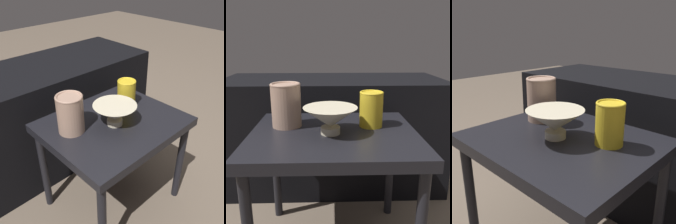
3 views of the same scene
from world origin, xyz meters
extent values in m
cube|color=black|center=(0.00, 0.00, 0.49)|extent=(0.61, 0.51, 0.04)
cylinder|color=black|center=(-0.27, -0.22, 0.24)|extent=(0.04, 0.04, 0.47)
cylinder|color=black|center=(-0.27, 0.22, 0.24)|extent=(0.04, 0.04, 0.47)
cylinder|color=black|center=(0.27, 0.22, 0.24)|extent=(0.04, 0.04, 0.47)
cube|color=black|center=(0.00, 0.56, 0.31)|extent=(1.23, 0.50, 0.63)
cylinder|color=beige|center=(-0.01, -0.02, 0.52)|extent=(0.07, 0.07, 0.03)
cone|color=beige|center=(-0.01, -0.02, 0.57)|extent=(0.19, 0.19, 0.07)
cylinder|color=tan|center=(-0.18, 0.07, 0.59)|extent=(0.11, 0.11, 0.16)
torus|color=tan|center=(-0.18, 0.07, 0.68)|extent=(0.12, 0.12, 0.01)
cylinder|color=gold|center=(0.15, 0.06, 0.58)|extent=(0.09, 0.09, 0.13)
torus|color=gold|center=(0.15, 0.06, 0.65)|extent=(0.09, 0.09, 0.01)
camera|label=1|loc=(-0.70, -0.72, 1.17)|focal=42.00mm
camera|label=2|loc=(-0.01, -0.91, 0.84)|focal=42.00mm
camera|label=3|loc=(0.57, -0.58, 0.86)|focal=42.00mm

